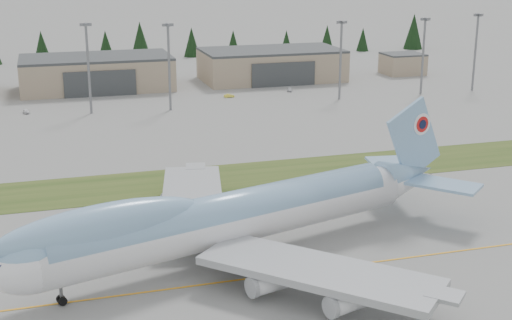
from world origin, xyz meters
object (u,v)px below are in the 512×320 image
object	(u,v)px
boeing_747_freighter	(230,217)
service_vehicle_c	(290,91)
service_vehicle_b	(229,97)
hangar_center	(97,73)
hangar_right	(271,65)
service_vehicle_a	(26,113)

from	to	relation	value
boeing_747_freighter	service_vehicle_c	bearing A→B (deg)	50.65
service_vehicle_b	service_vehicle_c	bearing A→B (deg)	-83.65
hangar_center	hangar_right	size ratio (longest dim) A/B	1.00
service_vehicle_c	hangar_center	bearing A→B (deg)	179.46
hangar_right	service_vehicle_a	distance (m)	88.18
hangar_center	service_vehicle_b	world-z (taller)	hangar_center
hangar_center	hangar_right	bearing A→B (deg)	0.00
boeing_747_freighter	service_vehicle_a	distance (m)	115.41
hangar_right	service_vehicle_a	bearing A→B (deg)	-158.86
service_vehicle_c	boeing_747_freighter	bearing A→B (deg)	-93.09
hangar_center	service_vehicle_a	bearing A→B (deg)	-124.84
boeing_747_freighter	service_vehicle_a	world-z (taller)	boeing_747_freighter
boeing_747_freighter	hangar_right	xyz separation A→B (m)	(52.15, 142.99, -1.31)
service_vehicle_a	service_vehicle_c	distance (m)	81.80
hangar_right	service_vehicle_c	world-z (taller)	hangar_right
hangar_right	service_vehicle_c	xyz separation A→B (m)	(-0.87, -22.01, -5.39)
service_vehicle_b	service_vehicle_c	world-z (taller)	service_vehicle_b
service_vehicle_b	service_vehicle_c	size ratio (longest dim) A/B	0.89
service_vehicle_a	service_vehicle_b	world-z (taller)	service_vehicle_a
hangar_center	hangar_right	xyz separation A→B (m)	(60.00, 0.00, 0.00)
service_vehicle_a	service_vehicle_c	size ratio (longest dim) A/B	0.93
hangar_right	service_vehicle_c	bearing A→B (deg)	-92.27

